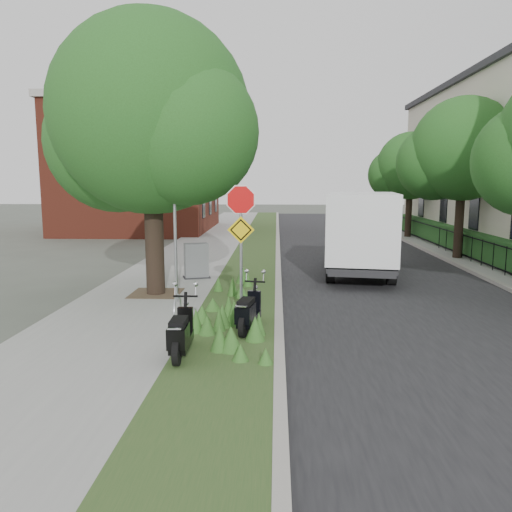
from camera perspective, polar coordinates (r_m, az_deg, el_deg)
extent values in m
plane|color=#4C5147|center=(11.48, 5.16, -8.15)|extent=(120.00, 120.00, 0.00)
cube|color=gray|center=(21.55, -7.49, -0.14)|extent=(3.50, 60.00, 0.12)
cube|color=#2E4C20|center=(21.25, -0.16, -0.19)|extent=(2.00, 60.00, 0.12)
cube|color=#9E9991|center=(21.23, 2.53, -0.19)|extent=(0.20, 60.00, 0.13)
cube|color=black|center=(21.54, 11.88, -0.41)|extent=(7.00, 60.00, 0.01)
cube|color=#9E9991|center=(22.38, 20.76, -0.30)|extent=(0.20, 60.00, 0.13)
cube|color=gray|center=(22.97, 24.79, -0.33)|extent=(3.20, 60.00, 0.12)
cylinder|color=black|center=(14.24, -11.62, 4.62)|extent=(0.52, 0.52, 4.48)
sphere|color=#24531B|center=(14.32, -11.96, 15.54)|extent=(5.40, 5.40, 5.40)
sphere|color=#24531B|center=(15.36, -15.62, 12.40)|extent=(4.05, 4.05, 4.05)
sphere|color=#24531B|center=(13.38, -7.99, 13.82)|extent=(3.78, 3.78, 3.78)
cube|color=#473828|center=(14.56, -11.35, -4.19)|extent=(1.40, 1.40, 0.01)
cylinder|color=#A5A8AD|center=(13.11, -9.24, 3.31)|extent=(0.08, 0.08, 4.00)
torus|color=#A5A8AD|center=(10.97, -8.98, -6.32)|extent=(0.05, 0.77, 0.77)
cube|color=#A5A8AD|center=(10.73, -9.31, -8.67)|extent=(0.06, 0.06, 0.04)
cube|color=#A5A8AD|center=(11.40, -8.58, -7.61)|extent=(0.06, 0.06, 0.04)
cylinder|color=#A5A8AD|center=(11.74, -1.72, 0.35)|extent=(0.07, 0.07, 3.00)
cylinder|color=red|center=(11.59, -1.76, 6.45)|extent=(0.86, 0.03, 0.86)
cylinder|color=white|center=(11.61, -1.75, 6.46)|extent=(0.94, 0.02, 0.94)
cube|color=yellow|center=(11.64, -1.74, 3.01)|extent=(0.64, 0.03, 0.64)
cube|color=black|center=(22.49, 22.59, 2.23)|extent=(0.04, 24.00, 0.04)
cube|color=black|center=(22.58, 22.48, 0.21)|extent=(0.04, 24.00, 0.04)
cylinder|color=black|center=(22.54, 22.53, 1.09)|extent=(0.03, 0.03, 1.00)
cube|color=#1A491E|center=(22.78, 24.19, 1.19)|extent=(1.00, 24.00, 1.10)
cube|color=#2D2D33|center=(22.67, 24.87, 10.33)|extent=(0.25, 26.00, 0.60)
cube|color=maroon|center=(34.18, -12.95, 9.53)|extent=(9.00, 10.00, 8.00)
cube|color=#9E9991|center=(34.51, -13.19, 16.35)|extent=(9.40, 10.40, 0.40)
cylinder|color=black|center=(22.34, 22.27, 4.95)|extent=(0.36, 0.36, 4.03)
sphere|color=#24531B|center=(22.34, 22.63, 11.23)|extent=(4.20, 4.20, 4.20)
sphere|color=#24531B|center=(22.62, 19.71, 10.01)|extent=(3.15, 3.15, 3.15)
sphere|color=#24531B|center=(22.14, 25.11, 10.02)|extent=(2.94, 2.94, 2.94)
cylinder|color=black|center=(29.99, 17.08, 5.60)|extent=(0.36, 0.36, 3.64)
sphere|color=#24531B|center=(29.97, 17.27, 9.82)|extent=(3.80, 3.80, 3.80)
sphere|color=#24531B|center=(30.31, 15.37, 8.98)|extent=(2.85, 2.85, 2.85)
sphere|color=#24531B|center=(29.71, 18.90, 9.03)|extent=(2.66, 2.66, 2.66)
cylinder|color=black|center=(9.96, -7.92, -8.68)|extent=(0.12, 0.48, 0.47)
cylinder|color=black|center=(8.91, -9.05, -10.82)|extent=(0.12, 0.48, 0.47)
cube|color=black|center=(9.38, -8.50, -9.67)|extent=(0.33, 1.05, 0.16)
cube|color=black|center=(9.02, -8.87, -8.99)|extent=(0.34, 0.60, 0.36)
cube|color=black|center=(8.99, -8.85, -7.46)|extent=(0.29, 0.55, 0.11)
cylinder|color=black|center=(11.33, -0.05, -6.50)|extent=(0.19, 0.47, 0.46)
cylinder|color=black|center=(10.31, -1.49, -8.04)|extent=(0.19, 0.47, 0.46)
cube|color=black|center=(10.77, -0.79, -7.21)|extent=(0.49, 1.06, 0.16)
cube|color=black|center=(10.43, -1.22, -6.53)|extent=(0.42, 0.63, 0.36)
cube|color=black|center=(10.41, -1.16, -5.24)|extent=(0.36, 0.57, 0.11)
cube|color=#262628|center=(17.90, 11.81, -0.55)|extent=(2.78, 5.61, 0.18)
cube|color=#B7BABC|center=(19.86, 11.77, 2.85)|extent=(2.26, 1.70, 1.62)
cube|color=white|center=(17.19, 11.97, 3.34)|extent=(2.76, 4.13, 2.23)
cube|color=#262628|center=(16.70, -6.81, -2.39)|extent=(0.99, 0.80, 0.04)
cube|color=slate|center=(16.60, -6.84, -0.52)|extent=(0.87, 0.68, 1.14)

